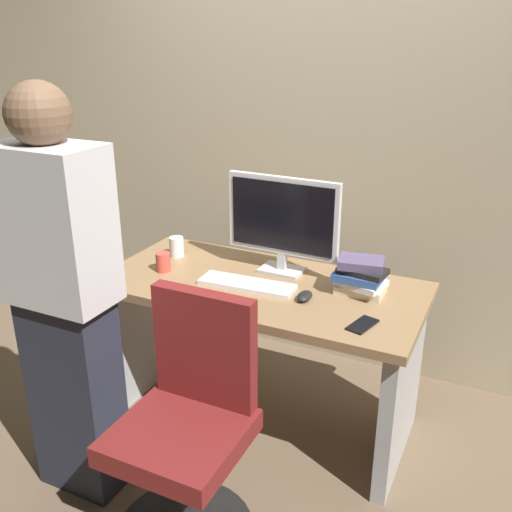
# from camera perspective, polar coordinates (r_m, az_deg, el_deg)

# --- Properties ---
(ground_plane) EXTENTS (9.00, 9.00, 0.00)m
(ground_plane) POSITION_cam_1_polar(r_m,az_deg,el_deg) (2.95, 0.43, -15.69)
(ground_plane) COLOR brown
(wall_back) EXTENTS (6.40, 0.10, 3.00)m
(wall_back) POSITION_cam_1_polar(r_m,az_deg,el_deg) (3.07, 6.81, 16.09)
(wall_back) COLOR tan
(wall_back) RESTS_ON ground
(desk) EXTENTS (1.45, 0.70, 0.73)m
(desk) POSITION_cam_1_polar(r_m,az_deg,el_deg) (2.67, 0.46, -7.07)
(desk) COLOR #93704C
(desk) RESTS_ON ground
(office_chair) EXTENTS (0.52, 0.52, 0.94)m
(office_chair) POSITION_cam_1_polar(r_m,az_deg,el_deg) (2.17, -6.73, -17.28)
(office_chair) COLOR black
(office_chair) RESTS_ON ground
(person_at_desk) EXTENTS (0.40, 0.24, 1.64)m
(person_at_desk) POSITION_cam_1_polar(r_m,az_deg,el_deg) (2.26, -18.58, -4.33)
(person_at_desk) COLOR #262838
(person_at_desk) RESTS_ON ground
(monitor) EXTENTS (0.54, 0.15, 0.46)m
(monitor) POSITION_cam_1_polar(r_m,az_deg,el_deg) (2.61, 2.67, 3.62)
(monitor) COLOR silver
(monitor) RESTS_ON desk
(keyboard) EXTENTS (0.44, 0.15, 0.02)m
(keyboard) POSITION_cam_1_polar(r_m,az_deg,el_deg) (2.54, -0.90, -2.84)
(keyboard) COLOR white
(keyboard) RESTS_ON desk
(mouse) EXTENTS (0.06, 0.10, 0.03)m
(mouse) POSITION_cam_1_polar(r_m,az_deg,el_deg) (2.42, 4.87, -4.00)
(mouse) COLOR black
(mouse) RESTS_ON desk
(cup_near_keyboard) EXTENTS (0.07, 0.07, 0.09)m
(cup_near_keyboard) POSITION_cam_1_polar(r_m,az_deg,el_deg) (2.72, -9.23, -0.59)
(cup_near_keyboard) COLOR #D84C3F
(cup_near_keyboard) RESTS_ON desk
(cup_by_monitor) EXTENTS (0.07, 0.07, 0.10)m
(cup_by_monitor) POSITION_cam_1_polar(r_m,az_deg,el_deg) (2.89, -7.91, 0.92)
(cup_by_monitor) COLOR white
(cup_by_monitor) RESTS_ON desk
(book_stack) EXTENTS (0.23, 0.19, 0.16)m
(book_stack) POSITION_cam_1_polar(r_m,az_deg,el_deg) (2.49, 10.38, -2.06)
(book_stack) COLOR beige
(book_stack) RESTS_ON desk
(cell_phone) EXTENTS (0.10, 0.16, 0.01)m
(cell_phone) POSITION_cam_1_polar(r_m,az_deg,el_deg) (2.26, 10.56, -6.75)
(cell_phone) COLOR black
(cell_phone) RESTS_ON desk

